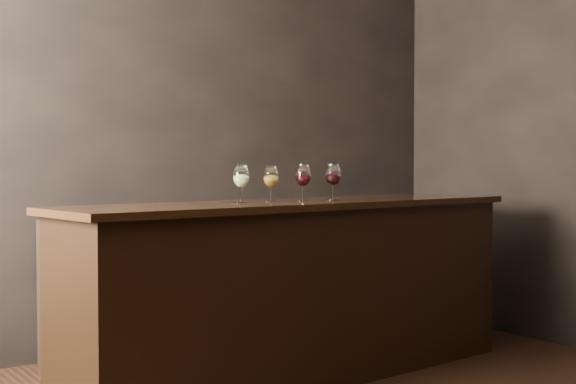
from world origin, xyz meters
TOP-DOWN VIEW (x-y plane):
  - room_shell at (-0.23, 0.11)m, footprint 5.02×4.52m
  - bar_counter at (0.59, 1.10)m, footprint 2.75×0.88m
  - bar_top at (0.59, 1.10)m, footprint 2.85×0.95m
  - back_bar_shelf at (0.68, 2.03)m, footprint 2.38×0.40m
  - glass_white at (0.22, 1.10)m, footprint 0.08×0.08m
  - glass_amber at (0.43, 1.13)m, footprint 0.08×0.08m
  - glass_red_a at (0.60, 1.08)m, footprint 0.09×0.09m
  - glass_red_b at (0.79, 1.06)m, footprint 0.09×0.09m

SIDE VIEW (x-z plane):
  - back_bar_shelf at x=0.68m, z-range 0.00..0.86m
  - bar_counter at x=0.59m, z-range 0.00..0.95m
  - bar_top at x=0.59m, z-range 0.95..0.98m
  - glass_amber at x=0.43m, z-range 1.02..1.21m
  - glass_white at x=0.22m, z-range 1.02..1.22m
  - glass_red_a at x=0.60m, z-range 1.02..1.22m
  - glass_red_b at x=0.79m, z-range 1.02..1.22m
  - room_shell at x=-0.23m, z-range 0.40..3.21m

